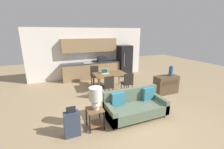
# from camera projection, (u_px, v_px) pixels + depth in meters

# --- Properties ---
(ground_plane) EXTENTS (20.00, 20.00, 0.00)m
(ground_plane) POSITION_uv_depth(u_px,v_px,m) (130.00, 118.00, 4.49)
(ground_plane) COLOR #9E8460
(wall_back) EXTENTS (6.40, 0.07, 2.70)m
(wall_back) POSITION_uv_depth(u_px,v_px,m) (89.00, 53.00, 8.23)
(wall_back) COLOR silver
(wall_back) RESTS_ON ground_plane
(kitchen_counter) EXTENTS (3.11, 0.65, 2.15)m
(kitchen_counter) POSITION_uv_depth(u_px,v_px,m) (91.00, 63.00, 8.11)
(kitchen_counter) COLOR #8E704C
(kitchen_counter) RESTS_ON ground_plane
(refrigerator) EXTENTS (0.71, 0.77, 1.75)m
(refrigerator) POSITION_uv_depth(u_px,v_px,m) (124.00, 61.00, 8.71)
(refrigerator) COLOR black
(refrigerator) RESTS_ON ground_plane
(dining_table) EXTENTS (1.38, 0.92, 0.73)m
(dining_table) POSITION_uv_depth(u_px,v_px,m) (110.00, 75.00, 6.57)
(dining_table) COLOR brown
(dining_table) RESTS_ON ground_plane
(couch) EXTENTS (1.82, 0.80, 0.82)m
(couch) POSITION_uv_depth(u_px,v_px,m) (135.00, 106.00, 4.49)
(couch) COLOR #3D2D1E
(couch) RESTS_ON ground_plane
(side_table) EXTENTS (0.42, 0.42, 0.55)m
(side_table) POSITION_uv_depth(u_px,v_px,m) (95.00, 115.00, 3.94)
(side_table) COLOR brown
(side_table) RESTS_ON ground_plane
(table_lamp) EXTENTS (0.34, 0.34, 0.59)m
(table_lamp) POSITION_uv_depth(u_px,v_px,m) (96.00, 97.00, 3.79)
(table_lamp) COLOR silver
(table_lamp) RESTS_ON side_table
(credenza) EXTENTS (0.99, 0.46, 0.74)m
(credenza) POSITION_uv_depth(u_px,v_px,m) (166.00, 85.00, 6.22)
(credenza) COLOR brown
(credenza) RESTS_ON ground_plane
(vase) EXTENTS (0.16, 0.16, 0.41)m
(vase) POSITION_uv_depth(u_px,v_px,m) (171.00, 71.00, 6.12)
(vase) COLOR #234C84
(vase) RESTS_ON credenza
(dining_chair_near_right) EXTENTS (0.45, 0.45, 0.91)m
(dining_chair_near_right) POSITION_uv_depth(u_px,v_px,m) (127.00, 82.00, 6.06)
(dining_chair_near_right) COLOR black
(dining_chair_near_right) RESTS_ON ground_plane
(dining_chair_near_left) EXTENTS (0.47, 0.47, 0.91)m
(dining_chair_near_left) POSITION_uv_depth(u_px,v_px,m) (108.00, 86.00, 5.70)
(dining_chair_near_left) COLOR black
(dining_chair_near_left) RESTS_ON ground_plane
(dining_chair_far_left) EXTENTS (0.43, 0.43, 0.91)m
(dining_chair_far_left) POSITION_uv_depth(u_px,v_px,m) (95.00, 74.00, 7.19)
(dining_chair_far_left) COLOR black
(dining_chair_far_left) RESTS_ON ground_plane
(laptop) EXTENTS (0.33, 0.26, 0.20)m
(laptop) POSITION_uv_depth(u_px,v_px,m) (105.00, 72.00, 6.55)
(laptop) COLOR #B7BABC
(laptop) RESTS_ON dining_table
(suitcase) EXTENTS (0.38, 0.22, 0.79)m
(suitcase) POSITION_uv_depth(u_px,v_px,m) (72.00, 124.00, 3.65)
(suitcase) COLOR #2D384C
(suitcase) RESTS_ON ground_plane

